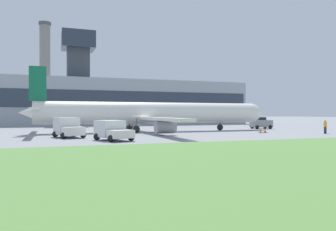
{
  "coord_description": "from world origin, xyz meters",
  "views": [
    {
      "loc": [
        -12.09,
        -45.65,
        2.71
      ],
      "look_at": [
        4.65,
        0.9,
        2.41
      ],
      "focal_mm": 35.0,
      "sensor_mm": 36.0,
      "label": 1
    }
  ],
  "objects_px": {
    "fuel_truck": "(68,128)",
    "pushback_tug": "(261,124)",
    "ground_crew_person": "(325,127)",
    "airplane": "(152,113)",
    "baggage_truck": "(112,130)"
  },
  "relations": [
    {
      "from": "airplane",
      "to": "pushback_tug",
      "type": "xyz_separation_m",
      "value": [
        21.04,
        2.43,
        -1.8
      ]
    },
    {
      "from": "pushback_tug",
      "to": "fuel_truck",
      "type": "xyz_separation_m",
      "value": [
        -33.33,
        -10.22,
        0.17
      ]
    },
    {
      "from": "airplane",
      "to": "baggage_truck",
      "type": "xyz_separation_m",
      "value": [
        -8.3,
        -13.57,
        -1.73
      ]
    },
    {
      "from": "baggage_truck",
      "to": "fuel_truck",
      "type": "height_order",
      "value": "fuel_truck"
    },
    {
      "from": "airplane",
      "to": "baggage_truck",
      "type": "bearing_deg",
      "value": -121.46
    },
    {
      "from": "baggage_truck",
      "to": "fuel_truck",
      "type": "relative_size",
      "value": 1.02
    },
    {
      "from": "pushback_tug",
      "to": "fuel_truck",
      "type": "bearing_deg",
      "value": -162.96
    },
    {
      "from": "pushback_tug",
      "to": "ground_crew_person",
      "type": "distance_m",
      "value": 14.83
    },
    {
      "from": "baggage_truck",
      "to": "fuel_truck",
      "type": "bearing_deg",
      "value": 124.65
    },
    {
      "from": "baggage_truck",
      "to": "ground_crew_person",
      "type": "relative_size",
      "value": 2.6
    },
    {
      "from": "ground_crew_person",
      "to": "baggage_truck",
      "type": "bearing_deg",
      "value": -177.67
    },
    {
      "from": "fuel_truck",
      "to": "pushback_tug",
      "type": "bearing_deg",
      "value": 17.04
    },
    {
      "from": "fuel_truck",
      "to": "baggage_truck",
      "type": "bearing_deg",
      "value": -55.35
    },
    {
      "from": "ground_crew_person",
      "to": "airplane",
      "type": "bearing_deg",
      "value": 148.95
    },
    {
      "from": "fuel_truck",
      "to": "airplane",
      "type": "bearing_deg",
      "value": 32.36
    }
  ]
}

